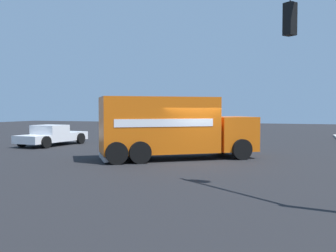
% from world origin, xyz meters
% --- Properties ---
extents(ground_plane, '(100.00, 100.00, 0.00)m').
position_xyz_m(ground_plane, '(0.00, 0.00, 0.00)').
color(ground_plane, black).
extents(delivery_truck, '(7.64, 6.44, 3.01)m').
position_xyz_m(delivery_truck, '(1.33, -0.19, 1.55)').
color(delivery_truck, orange).
rests_on(delivery_truck, ground).
extents(pickup_white, '(2.62, 5.35, 1.38)m').
position_xyz_m(pickup_white, '(11.21, -4.01, 0.73)').
color(pickup_white, white).
rests_on(pickup_white, ground).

